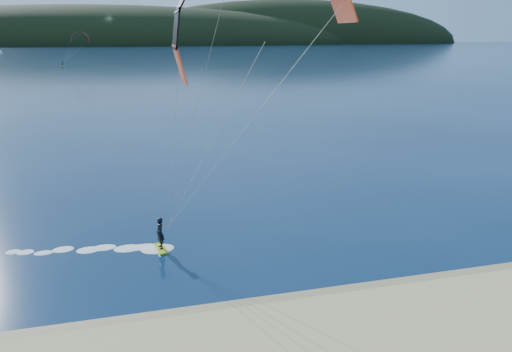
% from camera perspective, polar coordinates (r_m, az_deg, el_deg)
% --- Properties ---
extents(wet_sand, '(220.00, 2.50, 0.10)m').
position_cam_1_polar(wet_sand, '(22.07, -4.01, -17.12)').
color(wet_sand, '#968457').
rests_on(wet_sand, ground).
extents(headland, '(1200.00, 310.00, 140.00)m').
position_cam_1_polar(headland, '(758.93, -14.37, 15.55)').
color(headland, black).
rests_on(headland, ground).
extents(kitesurfer_near, '(21.07, 6.71, 15.80)m').
position_cam_1_polar(kitesurfer_near, '(23.31, 0.48, 15.58)').
color(kitesurfer_near, '#A2C016').
rests_on(kitesurfer_near, ground).
extents(kitesurfer_far, '(12.97, 5.20, 13.16)m').
position_cam_1_polar(kitesurfer_far, '(215.59, -21.00, 15.36)').
color(kitesurfer_far, '#A2C016').
rests_on(kitesurfer_far, ground).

